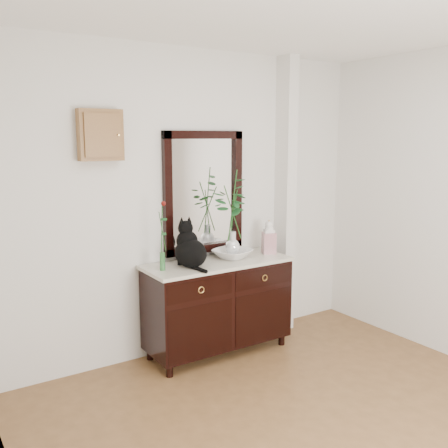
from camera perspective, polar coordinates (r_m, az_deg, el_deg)
wall_back at (r=4.49m, az=-3.50°, el=2.41°), size 3.60×0.04×2.70m
pilaster at (r=5.00m, az=7.01°, el=3.10°), size 0.12×0.20×2.70m
sideboard at (r=4.53m, az=-0.70°, el=-8.89°), size 1.33×0.52×0.82m
wall_mirror at (r=4.52m, az=-2.32°, el=3.61°), size 0.80×0.06×1.10m
key_cabinet at (r=4.07m, az=-13.94°, el=9.84°), size 0.35×0.10×0.40m
cat at (r=4.21m, az=-3.84°, el=-2.27°), size 0.31×0.36×0.40m
lotus_bowl at (r=4.53m, az=0.98°, el=-3.42°), size 0.43×0.43×0.08m
vase_branches at (r=4.46m, az=1.00°, el=1.28°), size 0.48×0.48×0.79m
bud_vase_rose at (r=4.10m, az=-7.11°, el=-1.31°), size 0.07×0.07×0.59m
ginger_jar at (r=4.71m, az=5.16°, el=-1.45°), size 0.16×0.16×0.32m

